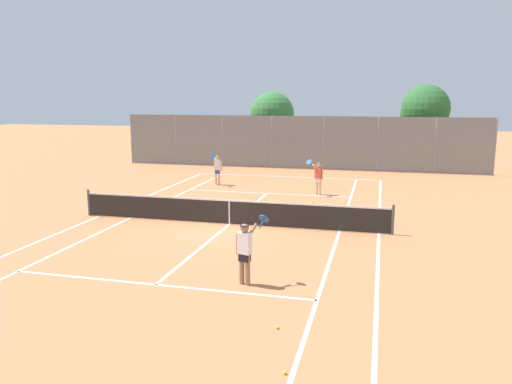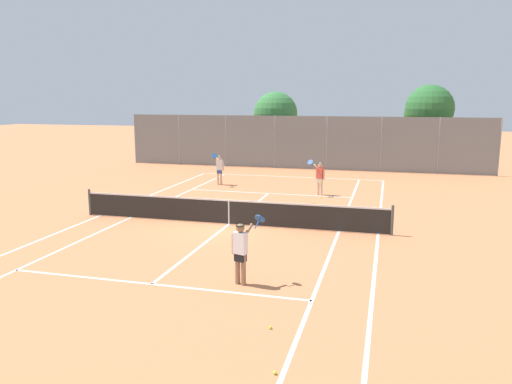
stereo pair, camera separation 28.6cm
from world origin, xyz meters
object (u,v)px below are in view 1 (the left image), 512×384
object	(u,v)px
player_near_side	(245,249)
tennis_net	(229,211)
loose_tennis_ball_3	(313,202)
loose_tennis_ball_0	(320,197)
tree_behind_left	(271,115)
player_far_right	(318,176)
loose_tennis_ball_5	(337,223)
loose_tennis_ball_2	(310,208)
tree_behind_right	(423,110)
loose_tennis_ball_1	(277,327)
player_far_left	(217,168)
loose_tennis_ball_4	(285,373)

from	to	relation	value
player_near_side	tennis_net	bearing A→B (deg)	110.84
player_near_side	loose_tennis_ball_3	size ratio (longest dim) A/B	26.88
loose_tennis_ball_0	tree_behind_left	world-z (taller)	tree_behind_left
player_far_right	loose_tennis_ball_5	bearing A→B (deg)	-75.74
player_far_right	tree_behind_left	bearing A→B (deg)	113.08
loose_tennis_ball_3	tree_behind_left	bearing A→B (deg)	109.95
loose_tennis_ball_2	tree_behind_right	bearing A→B (deg)	69.37
loose_tennis_ball_2	tennis_net	bearing A→B (deg)	-127.71
loose_tennis_ball_5	tree_behind_right	size ratio (longest dim) A/B	0.01
loose_tennis_ball_0	tree_behind_left	distance (m)	13.71
tennis_net	player_far_right	world-z (taller)	player_far_right
player_far_right	loose_tennis_ball_2	xyz separation A→B (m)	(0.09, -3.30, -0.89)
player_near_side	tree_behind_left	size ratio (longest dim) A/B	0.34
tree_behind_right	player_far_right	bearing A→B (deg)	-116.35
loose_tennis_ball_5	tree_behind_right	xyz separation A→B (m)	(4.15, 16.80, 3.85)
loose_tennis_ball_1	player_far_left	bearing A→B (deg)	112.47
loose_tennis_ball_0	player_far_right	bearing A→B (deg)	103.12
tree_behind_left	tree_behind_right	bearing A→B (deg)	-1.46
tree_behind_left	tennis_net	bearing A→B (deg)	-82.52
loose_tennis_ball_5	tree_behind_right	bearing A→B (deg)	76.13
tennis_net	loose_tennis_ball_4	size ratio (longest dim) A/B	181.82
player_far_left	loose_tennis_ball_0	bearing A→B (deg)	-21.27
loose_tennis_ball_0	loose_tennis_ball_3	xyz separation A→B (m)	(-0.16, -1.28, 0.00)
player_far_left	loose_tennis_ball_5	distance (m)	10.11
loose_tennis_ball_2	tree_behind_right	distance (m)	16.00
loose_tennis_ball_5	tree_behind_left	world-z (taller)	tree_behind_left
player_far_left	loose_tennis_ball_0	world-z (taller)	player_far_left
tennis_net	loose_tennis_ball_2	xyz separation A→B (m)	(2.61, 3.37, -0.48)
tennis_net	loose_tennis_ball_0	world-z (taller)	tennis_net
loose_tennis_ball_3	player_far_left	bearing A→B (deg)	148.08
loose_tennis_ball_0	loose_tennis_ball_2	distance (m)	2.54
player_near_side	loose_tennis_ball_1	xyz separation A→B (m)	(1.31, -2.27, -0.89)
loose_tennis_ball_0	tree_behind_right	world-z (taller)	tree_behind_right
player_far_left	loose_tennis_ball_1	xyz separation A→B (m)	(6.73, -16.27, -0.89)
loose_tennis_ball_0	loose_tennis_ball_2	xyz separation A→B (m)	(-0.09, -2.54, 0.00)
loose_tennis_ball_3	tree_behind_left	world-z (taller)	tree_behind_left
tennis_net	player_near_side	xyz separation A→B (m)	(2.21, -5.80, 0.42)
player_near_side	loose_tennis_ball_5	xyz separation A→B (m)	(1.72, 6.90, -0.89)
tree_behind_right	loose_tennis_ball_0	bearing A→B (deg)	-114.17
player_near_side	loose_tennis_ball_0	xyz separation A→B (m)	(0.49, 11.70, -0.89)
loose_tennis_ball_0	player_near_side	bearing A→B (deg)	-92.38
tree_behind_left	tree_behind_right	world-z (taller)	tree_behind_right
loose_tennis_ball_4	tree_behind_right	xyz separation A→B (m)	(4.08, 27.63, 3.85)
loose_tennis_ball_5	loose_tennis_ball_1	bearing A→B (deg)	-92.56
player_near_side	loose_tennis_ball_4	size ratio (longest dim) A/B	26.88
loose_tennis_ball_4	player_far_right	bearing A→B (deg)	95.16
player_far_right	tree_behind_left	distance (m)	12.75
loose_tennis_ball_0	loose_tennis_ball_4	world-z (taller)	same
loose_tennis_ball_4	tree_behind_left	distance (m)	28.82
player_far_left	tree_behind_left	xyz separation A→B (m)	(0.83, 9.96, 2.54)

